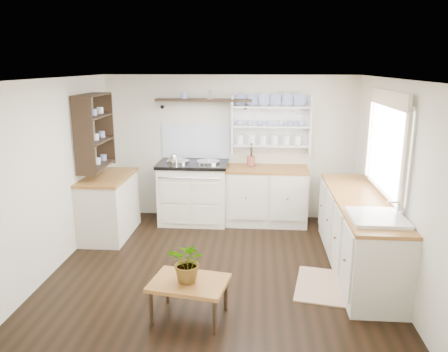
% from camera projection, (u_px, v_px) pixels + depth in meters
% --- Properties ---
extents(floor, '(4.00, 3.80, 0.01)m').
position_uv_depth(floor, '(219.00, 265.00, 5.49)').
color(floor, black).
rests_on(floor, ground).
extents(wall_back, '(4.00, 0.02, 2.30)m').
position_uv_depth(wall_back, '(230.00, 148.00, 7.04)').
color(wall_back, silver).
rests_on(wall_back, ground).
extents(wall_right, '(0.02, 3.80, 2.30)m').
position_uv_depth(wall_right, '(391.00, 181.00, 5.05)').
color(wall_right, silver).
rests_on(wall_right, ground).
extents(wall_left, '(0.02, 3.80, 2.30)m').
position_uv_depth(wall_left, '(57.00, 174.00, 5.36)').
color(wall_left, silver).
rests_on(wall_left, ground).
extents(ceiling, '(4.00, 3.80, 0.01)m').
position_uv_depth(ceiling, '(219.00, 78.00, 4.92)').
color(ceiling, white).
rests_on(ceiling, wall_back).
extents(window, '(0.08, 1.55, 1.22)m').
position_uv_depth(window, '(386.00, 143.00, 5.10)').
color(window, white).
rests_on(window, wall_right).
extents(aga_cooker, '(1.09, 0.75, 1.00)m').
position_uv_depth(aga_cooker, '(194.00, 192.00, 6.93)').
color(aga_cooker, white).
rests_on(aga_cooker, floor).
extents(back_cabinets, '(1.27, 0.63, 0.90)m').
position_uv_depth(back_cabinets, '(266.00, 195.00, 6.87)').
color(back_cabinets, white).
rests_on(back_cabinets, floor).
extents(right_cabinets, '(0.62, 2.43, 0.90)m').
position_uv_depth(right_cabinets, '(358.00, 232.00, 5.34)').
color(right_cabinets, white).
rests_on(right_cabinets, floor).
extents(belfast_sink, '(0.55, 0.60, 0.45)m').
position_uv_depth(belfast_sink, '(376.00, 228.00, 4.53)').
color(belfast_sink, white).
rests_on(belfast_sink, right_cabinets).
extents(left_cabinets, '(0.62, 1.13, 0.90)m').
position_uv_depth(left_cabinets, '(109.00, 205.00, 6.38)').
color(left_cabinets, white).
rests_on(left_cabinets, floor).
extents(plate_rack, '(1.20, 0.22, 0.90)m').
position_uv_depth(plate_rack, '(271.00, 123.00, 6.85)').
color(plate_rack, white).
rests_on(plate_rack, wall_back).
extents(high_shelf, '(1.50, 0.29, 0.16)m').
position_uv_depth(high_shelf, '(204.00, 101.00, 6.76)').
color(high_shelf, black).
rests_on(high_shelf, wall_back).
extents(left_shelving, '(0.28, 0.80, 1.05)m').
position_uv_depth(left_shelving, '(94.00, 131.00, 6.12)').
color(left_shelving, black).
rests_on(left_shelving, wall_left).
extents(kettle, '(0.16, 0.16, 0.20)m').
position_uv_depth(kettle, '(174.00, 160.00, 6.70)').
color(kettle, silver).
rests_on(kettle, aga_cooker).
extents(utensil_crock, '(0.13, 0.13, 0.15)m').
position_uv_depth(utensil_crock, '(251.00, 161.00, 6.84)').
color(utensil_crock, brown).
rests_on(utensil_crock, back_cabinets).
extents(center_table, '(0.81, 0.64, 0.40)m').
position_uv_depth(center_table, '(189.00, 285.00, 4.28)').
color(center_table, brown).
rests_on(center_table, floor).
extents(potted_plant, '(0.45, 0.42, 0.41)m').
position_uv_depth(potted_plant, '(189.00, 262.00, 4.21)').
color(potted_plant, '#3F7233').
rests_on(potted_plant, center_table).
extents(floor_rug, '(0.69, 0.93, 0.02)m').
position_uv_depth(floor_rug, '(321.00, 285.00, 4.98)').
color(floor_rug, '#8F7253').
rests_on(floor_rug, floor).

